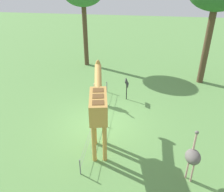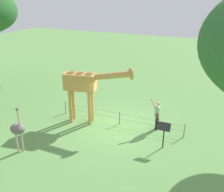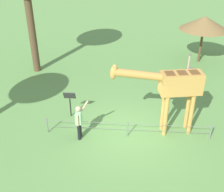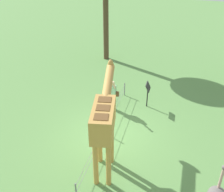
# 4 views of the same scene
# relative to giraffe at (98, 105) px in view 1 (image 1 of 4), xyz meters

# --- Properties ---
(ground_plane) EXTENTS (60.00, 60.00, 0.00)m
(ground_plane) POSITION_rel_giraffe_xyz_m (1.78, 0.26, -2.24)
(ground_plane) COLOR #60934C
(giraffe) EXTENTS (3.80, 1.16, 3.35)m
(giraffe) POSITION_rel_giraffe_xyz_m (0.00, 0.00, 0.00)
(giraffe) COLOR #C69347
(giraffe) RESTS_ON ground_plane
(visitor) EXTENTS (0.54, 0.58, 1.78)m
(visitor) POSITION_rel_giraffe_xyz_m (3.80, 0.75, -1.34)
(visitor) COLOR black
(visitor) RESTS_ON ground_plane
(ostrich) EXTENTS (0.70, 0.56, 2.25)m
(ostrich) POSITION_rel_giraffe_xyz_m (-1.43, -3.75, -1.07)
(ostrich) COLOR #CC9E93
(ostrich) RESTS_ON ground_plane
(info_sign) EXTENTS (0.56, 0.21, 1.32)m
(info_sign) POSITION_rel_giraffe_xyz_m (4.52, -0.87, -1.29)
(info_sign) COLOR black
(info_sign) RESTS_ON ground_plane
(wire_fence) EXTENTS (7.05, 0.05, 0.75)m
(wire_fence) POSITION_rel_giraffe_xyz_m (1.78, 0.47, -1.84)
(wire_fence) COLOR slate
(wire_fence) RESTS_ON ground_plane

